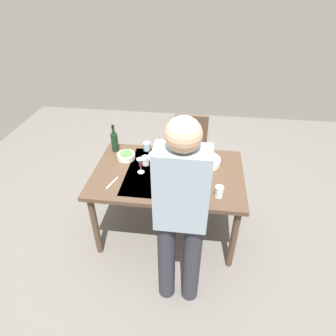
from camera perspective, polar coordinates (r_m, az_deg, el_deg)
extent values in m
plane|color=#66605B|center=(3.21, 0.00, -11.88)|extent=(6.00, 6.00, 0.00)
cube|color=#4C3828|center=(2.71, 0.00, -1.21)|extent=(1.42, 0.93, 0.04)
cube|color=#B2B7C1|center=(2.70, 0.00, -0.90)|extent=(0.78, 0.79, 0.00)
cylinder|color=#4C3828|center=(3.26, 12.17, -3.30)|extent=(0.06, 0.06, 0.72)
cylinder|color=#4C3828|center=(3.37, -10.03, -1.60)|extent=(0.06, 0.06, 0.72)
cylinder|color=#4C3828|center=(2.69, 12.99, -13.77)|extent=(0.06, 0.06, 0.72)
cylinder|color=#4C3828|center=(2.82, -14.39, -11.18)|extent=(0.06, 0.06, 0.72)
cube|color=#352114|center=(3.49, 4.30, 2.18)|extent=(0.40, 0.40, 0.04)
cube|color=#4C3828|center=(3.52, 4.67, 7.10)|extent=(0.40, 0.04, 0.45)
cylinder|color=#4C3828|center=(3.76, 6.91, 0.52)|extent=(0.04, 0.04, 0.43)
cylinder|color=#4C3828|center=(3.77, 1.75, 0.90)|extent=(0.04, 0.04, 0.43)
cylinder|color=#4C3828|center=(3.48, 6.75, -2.64)|extent=(0.04, 0.04, 0.43)
cylinder|color=#4C3828|center=(3.49, 1.18, -2.23)|extent=(0.04, 0.04, 0.43)
cylinder|color=#2D2D38|center=(2.39, -0.28, -17.90)|extent=(0.14, 0.14, 0.88)
cylinder|color=#2D2D38|center=(2.38, 4.75, -18.33)|extent=(0.14, 0.14, 0.88)
cube|color=#8C9EAD|center=(1.84, 2.75, -4.27)|extent=(0.36, 0.20, 0.60)
sphere|color=tan|center=(1.62, 3.14, 6.69)|extent=(0.22, 0.22, 0.22)
cylinder|color=#8C9EAD|center=(2.00, -1.47, 2.04)|extent=(0.08, 0.52, 0.40)
cylinder|color=#8C9EAD|center=(1.99, 8.32, 1.34)|extent=(0.08, 0.52, 0.40)
cylinder|color=black|center=(3.03, -10.66, 5.10)|extent=(0.07, 0.07, 0.20)
cylinder|color=black|center=(2.96, -10.95, 7.44)|extent=(0.03, 0.03, 0.08)
cylinder|color=black|center=(2.94, -11.05, 8.26)|extent=(0.03, 0.03, 0.02)
cylinder|color=white|center=(2.42, 5.82, -6.05)|extent=(0.06, 0.06, 0.01)
cylinder|color=white|center=(2.39, 5.87, -5.37)|extent=(0.01, 0.01, 0.07)
cone|color=white|center=(2.35, 5.98, -4.03)|extent=(0.07, 0.07, 0.07)
cylinder|color=beige|center=(2.36, 5.94, -4.45)|extent=(0.03, 0.03, 0.03)
cylinder|color=white|center=(2.71, -5.44, -0.80)|extent=(0.06, 0.06, 0.01)
cylinder|color=white|center=(2.69, -5.48, -0.15)|extent=(0.01, 0.01, 0.07)
cone|color=white|center=(2.65, -5.57, 1.13)|extent=(0.07, 0.07, 0.07)
cylinder|color=maroon|center=(2.66, -5.54, 0.73)|extent=(0.03, 0.03, 0.03)
cylinder|color=silver|center=(2.79, -4.53, 1.50)|extent=(0.07, 0.07, 0.09)
cylinder|color=silver|center=(2.44, 10.22, -4.70)|extent=(0.07, 0.07, 0.10)
cylinder|color=silver|center=(2.42, -2.18, -4.36)|extent=(0.08, 0.08, 0.10)
cylinder|color=silver|center=(3.02, -4.30, 4.34)|extent=(0.07, 0.07, 0.09)
cylinder|color=white|center=(2.83, 7.48, 1.40)|extent=(0.30, 0.30, 0.05)
cylinder|color=#C6562D|center=(2.82, 7.52, 1.79)|extent=(0.22, 0.22, 0.03)
cylinder|color=white|center=(2.91, -8.38, 2.37)|extent=(0.18, 0.18, 0.05)
cylinder|color=#4C843D|center=(2.90, -8.42, 2.75)|extent=(0.13, 0.13, 0.03)
cylinder|color=white|center=(2.87, 0.03, 1.65)|extent=(0.23, 0.23, 0.01)
cube|color=silver|center=(2.64, 2.27, -1.84)|extent=(0.06, 0.20, 0.00)
cube|color=silver|center=(2.62, -11.13, -2.91)|extent=(0.07, 0.18, 0.00)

